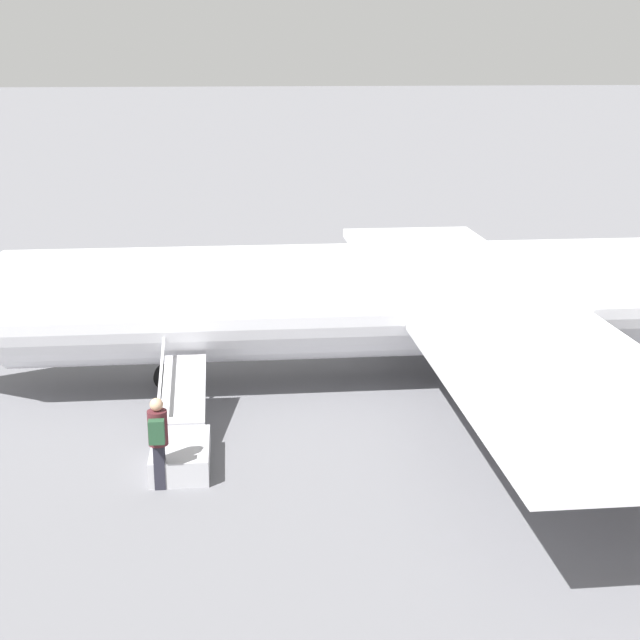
{
  "coord_description": "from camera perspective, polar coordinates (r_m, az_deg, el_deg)",
  "views": [
    {
      "loc": [
        6.06,
        19.89,
        7.48
      ],
      "look_at": [
        3.08,
        0.69,
        1.89
      ],
      "focal_mm": 50.0,
      "sensor_mm": 36.0,
      "label": 1
    }
  ],
  "objects": [
    {
      "name": "passenger",
      "position": [
        16.46,
        -10.32,
        -7.39
      ],
      "size": [
        0.36,
        0.55,
        1.74
      ],
      "rotation": [
        0.0,
        0.0,
        -1.62
      ],
      "color": "#23232D",
      "rests_on": "ground"
    },
    {
      "name": "boarding_stairs",
      "position": [
        17.81,
        -8.87,
        -7.65
      ],
      "size": [
        1.21,
        4.07,
        1.75
      ],
      "rotation": [
        0.0,
        0.0,
        -1.62
      ],
      "color": "#B2B2B7",
      "rests_on": "ground"
    },
    {
      "name": "airplane_main",
      "position": [
        21.7,
        10.21,
        1.53
      ],
      "size": [
        26.86,
        19.93,
        7.1
      ],
      "rotation": [
        0.0,
        0.0,
        -0.05
      ],
      "color": "silver",
      "rests_on": "ground"
    },
    {
      "name": "ground_plane",
      "position": [
        22.1,
        7.66,
        -3.88
      ],
      "size": [
        600.0,
        600.0,
        0.0
      ],
      "primitive_type": "plane",
      "color": "slate"
    }
  ]
}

